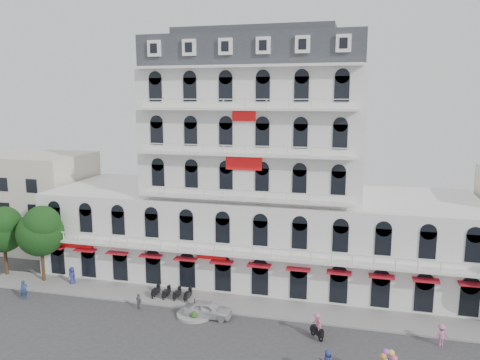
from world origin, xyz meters
name	(u,v)px	position (x,y,z in m)	size (l,w,h in m)	color
ground	(206,356)	(0.00, 0.00, 0.00)	(120.00, 120.00, 0.00)	#38383A
sidewalk	(236,304)	(0.00, 9.00, 0.08)	(53.00, 4.00, 0.16)	gray
main_building	(257,183)	(0.00, 18.00, 9.96)	(45.00, 15.00, 25.80)	silver
flank_building_west	(33,200)	(-30.00, 20.00, 6.00)	(14.00, 10.00, 12.00)	beige
traffic_island	(195,313)	(-3.00, 6.00, 0.26)	(3.20, 3.20, 1.60)	gray
parked_scooter_row	(172,299)	(-6.35, 8.80, 0.00)	(4.40, 1.80, 1.10)	black
tree_west_outer	(3,228)	(-25.95, 9.98, 5.35)	(4.50, 4.48, 7.76)	#382314
tree_west_inner	(41,229)	(-20.95, 9.48, 5.68)	(4.76, 4.76, 8.25)	#382314
parked_car	(208,309)	(-1.80, 6.05, 0.73)	(1.72, 4.27, 1.45)	silver
rider_center	(317,325)	(7.81, 4.71, 1.14)	(1.21, 1.40, 2.16)	black
pedestrian_left	(72,276)	(-17.60, 9.50, 0.96)	(0.94, 0.61, 1.92)	navy
pedestrian_mid	(139,301)	(-8.38, 5.99, 0.75)	(0.87, 0.36, 1.49)	slate
pedestrian_right	(441,335)	(17.27, 5.94, 0.88)	(1.14, 0.66, 1.77)	#C4679C
pedestrian_far	(24,290)	(-20.00, 5.27, 0.93)	(0.68, 0.45, 1.86)	navy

